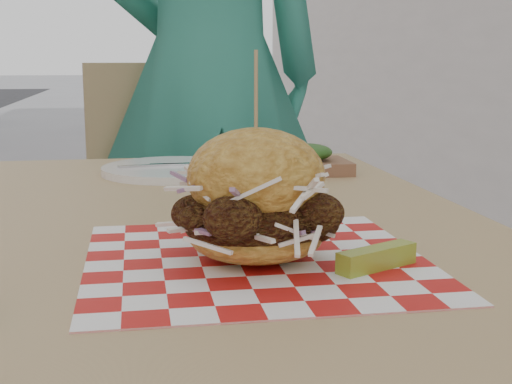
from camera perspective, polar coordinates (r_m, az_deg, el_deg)
diner at (r=2.01m, az=-3.83°, el=9.58°), size 0.69×0.46×1.85m
patio_table at (r=1.00m, az=-5.26°, el=-6.40°), size 0.80×1.20×0.75m
patio_chair at (r=2.02m, az=-7.76°, el=-1.14°), size 0.46×0.47×0.95m
paper_liner at (r=0.77m, az=-0.00°, el=-5.43°), size 0.36×0.36×0.00m
sandwich at (r=0.75m, az=-0.00°, el=-0.89°), size 0.19×0.19×0.22m
pickle_spear at (r=0.74m, az=9.64°, el=-5.22°), size 0.09×0.06×0.02m
place_setting at (r=1.35m, az=-6.58°, el=1.81°), size 0.27×0.27×0.02m
kraft_tray at (r=1.34m, az=4.21°, el=2.47°), size 0.15×0.12×0.06m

